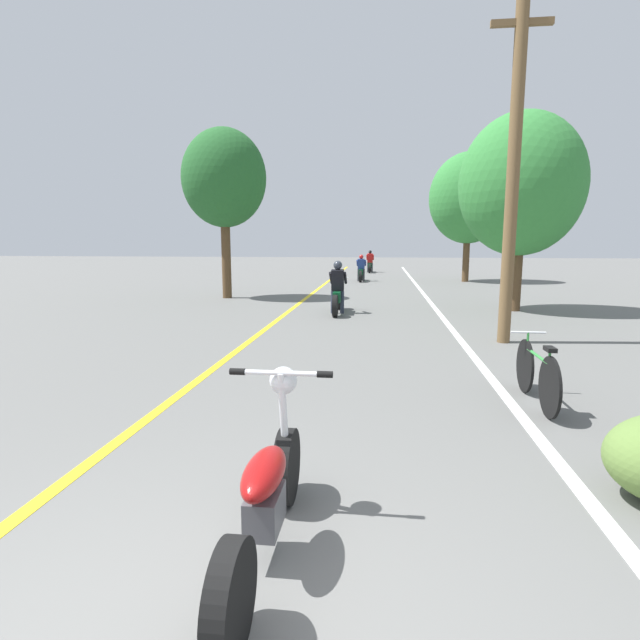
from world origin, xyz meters
name	(u,v)px	position (x,y,z in m)	size (l,w,h in m)	color
lane_stripe_center	(294,307)	(-1.70, 12.98, 0.00)	(0.14, 48.00, 0.01)	yellow
lane_stripe_edge	(436,309)	(2.52, 12.98, 0.00)	(0.14, 48.00, 0.01)	white
utility_pole	(513,169)	(3.33, 8.25, 3.33)	(1.10, 0.24, 6.48)	brown
roadside_tree_right_near	(522,185)	(4.73, 12.98, 3.53)	(3.42, 3.08, 5.51)	#513A23
roadside_tree_right_far	(469,198)	(5.04, 23.52, 4.02)	(3.78, 3.40, 6.21)	#513A23
roadside_tree_left	(224,179)	(-4.49, 15.19, 4.08)	(2.90, 2.61, 5.78)	#513A23
motorcycle_foreground	(267,493)	(0.20, 1.03, 0.42)	(0.74, 2.02, 1.09)	black
motorcycle_rider_lead	(338,293)	(-0.29, 11.89, 0.55)	(0.50, 2.11, 1.45)	black
motorcycle_rider_mid	(361,271)	(-0.09, 23.19, 0.50)	(0.50, 1.94, 1.32)	black
motorcycle_rider_far	(370,264)	(0.20, 30.31, 0.52)	(0.50, 2.10, 1.40)	black
bicycle_parked	(537,374)	(2.81, 4.37, 0.38)	(0.44, 1.70, 0.83)	black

